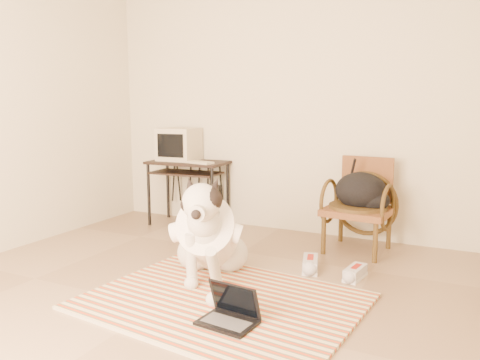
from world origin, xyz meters
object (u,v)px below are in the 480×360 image
Objects in this scene: computer_desk at (188,170)px; rattan_chair at (360,205)px; crt_monitor at (179,144)px; pc_tower at (205,207)px; laptop at (230,313)px; backpack at (363,192)px; dog at (209,236)px.

computer_desk is 1.04× the size of rattan_chair.
crt_monitor reaches higher than pc_tower.
laptop is 0.86× the size of crt_monitor.
pc_tower is 1.73m from rattan_chair.
laptop is 2.59m from computer_desk.
rattan_chair reaches higher than pc_tower.
backpack is at bearing -3.87° from computer_desk.
pc_tower is (0.36, -0.05, -0.69)m from crt_monitor.
dog reaches higher than computer_desk.
dog is 1.55m from rattan_chair.
crt_monitor is 2.14m from rattan_chair.
rattan_chair is (1.71, -0.10, 0.21)m from pc_tower.
computer_desk reaches higher than pc_tower.
dog is 2.92× the size of laptop.
laptop is 0.74× the size of pc_tower.
pc_tower is at bearing -1.62° from computer_desk.
laptop is at bearing -52.03° from computer_desk.
laptop is at bearing -102.54° from backpack.
computer_desk is (-1.56, 1.99, 0.54)m from laptop.
crt_monitor is at bearing 130.06° from dog.
pc_tower is at bearing -8.56° from crt_monitor.
pc_tower is 0.99× the size of backpack.
crt_monitor is (-1.19, 1.42, 0.56)m from dog.
dog is 2.17× the size of pc_tower.
laptop is 2.40m from pc_tower.
crt_monitor is at bearing 129.71° from laptop.
computer_desk is 1.80× the size of pc_tower.
computer_desk is at bearing 176.13° from backpack.
crt_monitor is at bearing 171.44° from pc_tower.
pc_tower is 0.58× the size of rattan_chair.
dog is 1.60m from pc_tower.
crt_monitor reaches higher than dog.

